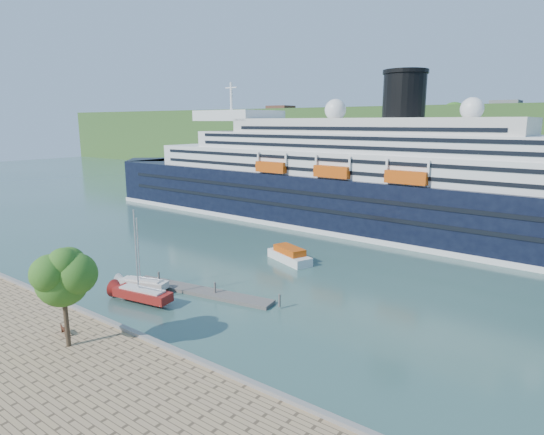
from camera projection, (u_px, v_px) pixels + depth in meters
The scene contains 10 objects.
ground at pixel (90, 323), 43.62m from camera, with size 400.00×400.00×0.00m, color #2B4D44.
far_hillside at pixel (472, 143), 155.26m from camera, with size 400.00×50.00×24.00m, color #2C4E1F.
quay_coping at pixel (87, 312), 43.22m from camera, with size 220.00×0.50×0.30m, color slate.
cruise_ship at pixel (334, 152), 83.25m from camera, with size 121.18×17.65×27.21m, color black, non-canonical shape.
park_bench at pixel (66, 329), 39.03m from camera, with size 1.34×0.55×0.86m, color #442013, non-canonical shape.
promenade_tree at pixel (64, 293), 36.13m from camera, with size 5.49×5.49×9.10m, color #2A661B, non-canonical shape.
floating_pontoon at pixel (200, 291), 51.21m from camera, with size 17.82×2.18×0.40m, color #66625A, non-canonical shape.
sailboat_white_near at pixel (142, 256), 51.19m from camera, with size 6.26×1.74×8.09m, color silver, non-canonical shape.
sailboat_red at pixel (140, 260), 47.40m from camera, with size 7.46×2.07×9.63m, color maroon, non-canonical shape.
tender_launch at pixel (289, 254), 62.60m from camera, with size 7.50×2.57×2.07m, color #C8490B, non-canonical shape.
Camera 1 is at (38.22, -22.23, 18.90)m, focal length 30.00 mm.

